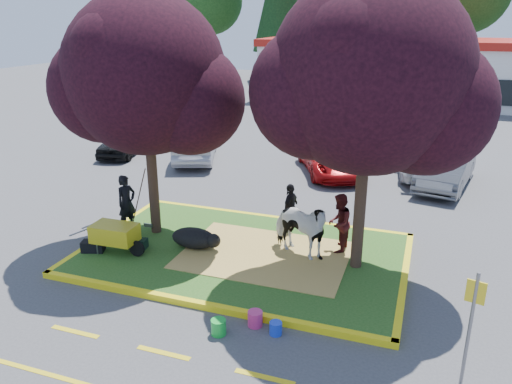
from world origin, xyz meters
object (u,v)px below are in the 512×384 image
(bucket_green, at_px, (219,327))
(car_black, at_px, (123,141))
(calf, at_px, (194,238))
(wheelbarrow, at_px, (115,234))
(cow, at_px, (299,228))
(handler, at_px, (127,203))
(sign_post, at_px, (471,319))
(bucket_pink, at_px, (255,319))
(bucket_blue, at_px, (276,328))
(car_silver, at_px, (196,142))

(bucket_green, relative_size, car_black, 0.09)
(calf, xyz_separation_m, wheelbarrow, (-1.76, -0.95, 0.27))
(cow, height_order, handler, handler)
(sign_post, bearing_deg, wheelbarrow, -179.99)
(bucket_green, relative_size, bucket_pink, 0.99)
(car_black, bearing_deg, handler, -68.28)
(handler, relative_size, car_black, 0.45)
(calf, height_order, bucket_pink, calf)
(handler, height_order, wheelbarrow, handler)
(bucket_blue, bearing_deg, handler, 149.56)
(sign_post, xyz_separation_m, bucket_green, (-4.48, -0.02, -1.16))
(sign_post, bearing_deg, calf, 169.21)
(handler, xyz_separation_m, car_silver, (-1.68, 7.92, -0.21))
(sign_post, relative_size, bucket_blue, 8.07)
(cow, xyz_separation_m, bucket_green, (-0.69, -3.57, -0.75))
(handler, xyz_separation_m, bucket_green, (4.36, -3.56, -0.80))
(sign_post, distance_m, bucket_blue, 3.63)
(cow, height_order, bucket_green, cow)
(wheelbarrow, bearing_deg, bucket_pink, -22.55)
(calf, distance_m, bucket_blue, 4.18)
(sign_post, xyz_separation_m, bucket_blue, (-3.42, 0.35, -1.19))
(wheelbarrow, relative_size, bucket_green, 6.37)
(handler, xyz_separation_m, car_black, (-5.17, 7.60, -0.34))
(cow, distance_m, car_black, 12.73)
(wheelbarrow, bearing_deg, calf, 26.43)
(handler, height_order, bucket_green, handler)
(calf, xyz_separation_m, car_black, (-7.46, 8.04, 0.20))
(cow, bearing_deg, car_black, 76.80)
(bucket_pink, bearing_deg, sign_post, -7.15)
(sign_post, bearing_deg, cow, 151.53)
(bucket_pink, bearing_deg, car_silver, 121.13)
(calf, relative_size, handler, 0.76)
(cow, distance_m, calf, 2.83)
(handler, height_order, sign_post, sign_post)
(bucket_blue, bearing_deg, calf, 138.70)
(calf, bearing_deg, bucket_green, -55.01)
(cow, relative_size, car_black, 0.50)
(bucket_pink, height_order, car_silver, car_silver)
(wheelbarrow, height_order, bucket_pink, wheelbarrow)
(calf, distance_m, bucket_green, 3.75)
(wheelbarrow, bearing_deg, handler, 109.26)
(car_black, bearing_deg, cow, -49.13)
(wheelbarrow, bearing_deg, cow, 15.30)
(calf, xyz_separation_m, bucket_blue, (3.13, -2.75, -0.28))
(bucket_blue, relative_size, car_silver, 0.06)
(cow, xyz_separation_m, wheelbarrow, (-4.51, -1.39, -0.23))
(bucket_pink, xyz_separation_m, bucket_blue, (0.48, -0.14, -0.03))
(cow, bearing_deg, handler, 113.51)
(sign_post, bearing_deg, handler, 172.74)
(handler, xyz_separation_m, bucket_blue, (5.42, -3.19, -0.83))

